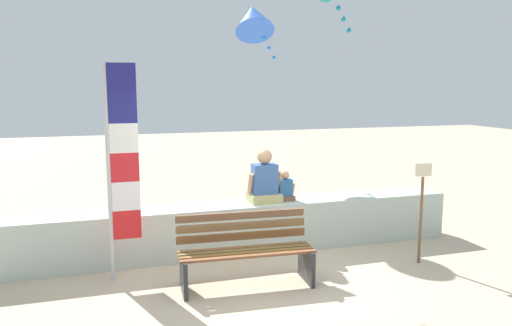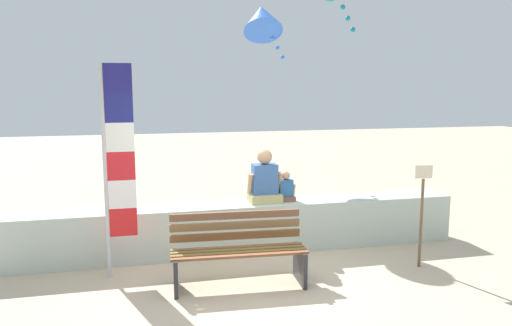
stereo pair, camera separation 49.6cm
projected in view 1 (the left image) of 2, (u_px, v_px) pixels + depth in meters
name	position (u px, v px, depth m)	size (l,w,h in m)	color
ground_plane	(263.00, 281.00, 6.44)	(40.00, 40.00, 0.00)	#C7AF90
seawall_ledge	(237.00, 228.00, 7.56)	(6.82, 0.62, 0.74)	#B3C1B5
park_bench	(245.00, 252.00, 6.30)	(1.71, 0.71, 0.88)	brown
person_adult	(264.00, 181.00, 7.57)	(0.53, 0.39, 0.81)	tan
person_child	(285.00, 189.00, 7.69)	(0.30, 0.22, 0.46)	brown
flag_banner	(119.00, 161.00, 6.26)	(0.40, 0.05, 2.76)	#B7B7BC
kite_blue	(254.00, 19.00, 9.57)	(0.86, 1.03, 1.22)	blue
sign_post	(421.00, 205.00, 7.00)	(0.24, 0.06, 1.42)	brown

